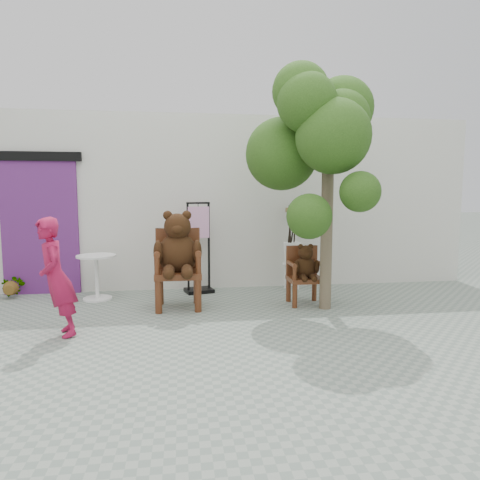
{
  "coord_description": "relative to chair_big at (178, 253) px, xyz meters",
  "views": [
    {
      "loc": [
        -0.71,
        -4.78,
        1.66
      ],
      "look_at": [
        0.18,
        1.64,
        0.95
      ],
      "focal_mm": 32.0,
      "sensor_mm": 36.0,
      "label": 1
    }
  ],
  "objects": [
    {
      "name": "potted_plant",
      "position": [
        -2.64,
        0.98,
        -0.6
      ],
      "size": [
        0.4,
        0.36,
        0.39
      ],
      "primitive_type": "imported",
      "rotation": [
        0.0,
        0.0,
        0.17
      ],
      "color": "#1B3B10",
      "rests_on": "ground"
    },
    {
      "name": "cafe_table",
      "position": [
        -1.26,
        0.67,
        -0.36
      ],
      "size": [
        0.6,
        0.6,
        0.7
      ],
      "rotation": [
        0.0,
        0.0,
        0.09
      ],
      "color": "white",
      "rests_on": "ground"
    },
    {
      "name": "person",
      "position": [
        -1.38,
        -1.07,
        -0.11
      ],
      "size": [
        0.49,
        0.59,
        1.39
      ],
      "primitive_type": "imported",
      "rotation": [
        0.0,
        0.0,
        -1.22
      ],
      "color": "#A4143E",
      "rests_on": "ground"
    },
    {
      "name": "display_stand",
      "position": [
        0.34,
        0.94,
        -0.21
      ],
      "size": [
        0.52,
        0.45,
        1.51
      ],
      "rotation": [
        0.0,
        0.0,
        0.25
      ],
      "color": "black",
      "rests_on": "ground"
    },
    {
      "name": "doorway",
      "position": [
        -2.24,
        1.21,
        0.37
      ],
      "size": [
        1.4,
        0.11,
        2.33
      ],
      "color": "#5E2369",
      "rests_on": "ground"
    },
    {
      "name": "ground_plane",
      "position": [
        0.76,
        -1.37,
        -0.8
      ],
      "size": [
        60.0,
        60.0,
        0.0
      ],
      "primitive_type": "plane",
      "color": "gray",
      "rests_on": "ground"
    },
    {
      "name": "chair_big",
      "position": [
        0.0,
        0.0,
        0.0
      ],
      "size": [
        0.68,
        0.75,
        1.42
      ],
      "color": "#45200E",
      "rests_on": "ground"
    },
    {
      "name": "tree",
      "position": [
        1.95,
        -0.33,
        1.69
      ],
      "size": [
        1.76,
        1.83,
        3.41
      ],
      "rotation": [
        0.0,
        0.0,
        -0.33
      ],
      "color": "brown",
      "rests_on": "ground"
    },
    {
      "name": "stool_bucket",
      "position": [
        1.95,
        0.98,
        -0.16
      ],
      "size": [
        0.32,
        0.32,
        1.45
      ],
      "rotation": [
        0.0,
        0.0,
        0.21
      ],
      "color": "white",
      "rests_on": "ground"
    },
    {
      "name": "chair_small",
      "position": [
        1.88,
        -0.03,
        -0.26
      ],
      "size": [
        0.49,
        0.49,
        0.91
      ],
      "color": "#45200E",
      "rests_on": "ground"
    },
    {
      "name": "back_wall",
      "position": [
        0.76,
        1.73,
        0.7
      ],
      "size": [
        9.0,
        1.0,
        3.0
      ],
      "primitive_type": "cube",
      "color": "silver",
      "rests_on": "ground"
    }
  ]
}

